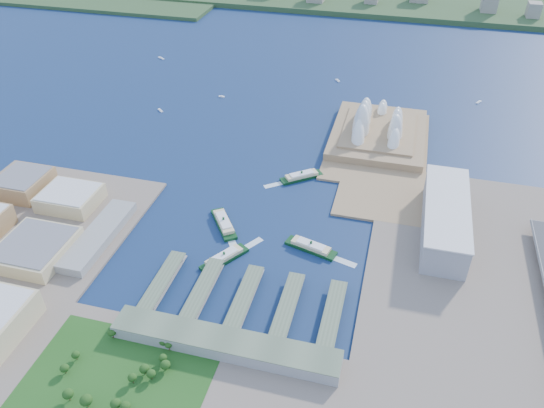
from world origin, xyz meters
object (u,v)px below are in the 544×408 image
(ferry_a, at_px, (224,221))
(ferry_b, at_px, (302,175))
(ferry_c, at_px, (224,256))
(ferry_d, at_px, (311,245))
(opera_house, at_px, (380,119))
(toaster_building, at_px, (445,218))

(ferry_a, relative_size, ferry_b, 1.05)
(ferry_c, bearing_deg, ferry_d, -122.01)
(opera_house, distance_m, toaster_building, 219.62)
(ferry_a, xyz_separation_m, ferry_c, (19.67, -55.41, -0.26))
(opera_house, height_order, toaster_building, opera_house)
(opera_house, bearing_deg, ferry_d, -99.71)
(opera_house, height_order, ferry_a, opera_house)
(ferry_d, bearing_deg, ferry_a, 97.23)
(ferry_a, distance_m, ferry_c, 58.80)
(opera_house, height_order, ferry_b, opera_house)
(opera_house, height_order, ferry_c, opera_house)
(toaster_building, xyz_separation_m, ferry_c, (-218.97, -104.37, -15.21))
(opera_house, distance_m, ferry_d, 269.60)
(ferry_a, height_order, ferry_b, ferry_a)
(ferry_b, height_order, ferry_c, ferry_c)
(opera_house, relative_size, toaster_building, 1.16)
(ferry_c, xyz_separation_m, ferry_d, (83.72, 39.93, 0.07))
(ferry_b, height_order, ferry_d, ferry_d)
(toaster_building, relative_size, ferry_c, 2.77)
(ferry_a, bearing_deg, ferry_b, 26.42)
(opera_house, bearing_deg, ferry_a, -120.84)
(toaster_building, xyz_separation_m, ferry_a, (-238.65, -48.96, -14.95))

